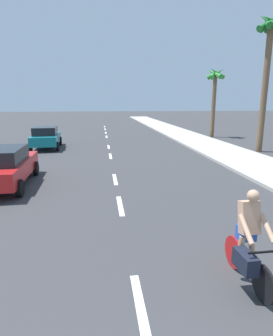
% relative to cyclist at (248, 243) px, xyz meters
% --- Properties ---
extents(ground_plane, '(160.00, 160.00, 0.00)m').
position_rel_cyclist_xyz_m(ground_plane, '(-2.01, 15.33, -0.83)').
color(ground_plane, '#38383A').
extents(sidewalk_strip, '(3.60, 80.00, 0.14)m').
position_rel_cyclist_xyz_m(sidewalk_strip, '(5.57, 17.33, -0.76)').
color(sidewalk_strip, '#B2ADA3').
rests_on(sidewalk_strip, ground).
extents(lane_stripe_1, '(0.16, 1.80, 0.01)m').
position_rel_cyclist_xyz_m(lane_stripe_1, '(-2.01, -0.40, -0.83)').
color(lane_stripe_1, white).
rests_on(lane_stripe_1, ground).
extents(lane_stripe_2, '(0.16, 1.80, 0.01)m').
position_rel_cyclist_xyz_m(lane_stripe_2, '(-2.01, 4.36, -0.83)').
color(lane_stripe_2, white).
rests_on(lane_stripe_2, ground).
extents(lane_stripe_3, '(0.16, 1.80, 0.01)m').
position_rel_cyclist_xyz_m(lane_stripe_3, '(-2.01, 7.59, -0.83)').
color(lane_stripe_3, white).
rests_on(lane_stripe_3, ground).
extents(lane_stripe_4, '(0.16, 1.80, 0.01)m').
position_rel_cyclist_xyz_m(lane_stripe_4, '(-2.01, 13.02, -0.83)').
color(lane_stripe_4, white).
rests_on(lane_stripe_4, ground).
extents(lane_stripe_5, '(0.16, 1.80, 0.01)m').
position_rel_cyclist_xyz_m(lane_stripe_5, '(-2.01, 16.73, -0.83)').
color(lane_stripe_5, white).
rests_on(lane_stripe_5, ground).
extents(lane_stripe_6, '(0.16, 1.80, 0.01)m').
position_rel_cyclist_xyz_m(lane_stripe_6, '(-2.01, 23.07, -0.83)').
color(lane_stripe_6, white).
rests_on(lane_stripe_6, ground).
extents(lane_stripe_7, '(0.16, 1.80, 0.01)m').
position_rel_cyclist_xyz_m(lane_stripe_7, '(-2.01, 26.61, -0.83)').
color(lane_stripe_7, white).
rests_on(lane_stripe_7, ground).
extents(lane_stripe_8, '(0.16, 1.80, 0.01)m').
position_rel_cyclist_xyz_m(lane_stripe_8, '(-2.01, 30.68, -0.83)').
color(lane_stripe_8, white).
rests_on(lane_stripe_8, ground).
extents(lane_stripe_9, '(0.16, 1.80, 0.01)m').
position_rel_cyclist_xyz_m(lane_stripe_9, '(-2.01, 34.46, -0.83)').
color(lane_stripe_9, white).
rests_on(lane_stripe_9, ground).
extents(cyclist, '(0.63, 1.71, 1.82)m').
position_rel_cyclist_xyz_m(cyclist, '(0.00, 0.00, 0.00)').
color(cyclist, black).
rests_on(cyclist, ground).
extents(parked_car_red, '(2.21, 4.60, 1.57)m').
position_rel_cyclist_xyz_m(parked_car_red, '(-6.49, 7.14, 0.01)').
color(parked_car_red, red).
rests_on(parked_car_red, ground).
extents(parked_car_teal, '(2.15, 4.29, 1.57)m').
position_rel_cyclist_xyz_m(parked_car_teal, '(-6.51, 16.66, 0.01)').
color(parked_car_teal, '#14727A').
rests_on(parked_car_teal, ground).
extents(palm_tree_mid, '(1.83, 1.90, 8.86)m').
position_rel_cyclist_xyz_m(palm_tree_mid, '(8.06, 13.41, 5.80)').
color(palm_tree_mid, brown).
rests_on(palm_tree_mid, ground).
extents(palm_tree_far, '(1.73, 1.90, 6.48)m').
position_rel_cyclist_xyz_m(palm_tree_far, '(7.94, 21.48, 3.99)').
color(palm_tree_far, brown).
rests_on(palm_tree_far, ground).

